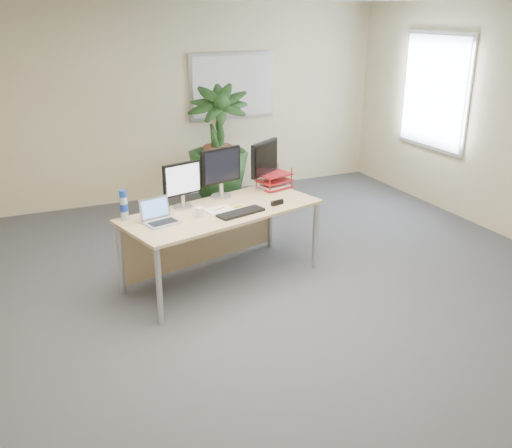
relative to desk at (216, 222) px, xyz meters
name	(u,v)px	position (x,y,z in m)	size (l,w,h in m)	color
floor	(274,329)	(0.09, -1.19, -0.60)	(8.00, 8.00, 0.00)	#414146
back_wall	(151,105)	(0.09, 2.81, 0.75)	(7.00, 0.04, 2.70)	beige
whiteboard	(232,86)	(1.29, 2.78, 0.95)	(1.30, 0.04, 0.95)	silver
window	(434,92)	(3.55, 1.11, 0.95)	(0.04, 1.30, 1.55)	silver
desk	(216,222)	(0.00, 0.00, 0.00)	(2.12, 1.32, 0.76)	tan
floor_plant	(218,152)	(0.84, 2.20, 0.15)	(0.84, 0.84, 1.50)	black
monitor_left	(182,182)	(-0.30, 0.10, 0.42)	(0.40, 0.18, 0.45)	#B9B8BD
monitor_right	(221,169)	(0.16, 0.26, 0.46)	(0.46, 0.21, 0.52)	#B9B8BD
monitor_dark	(265,162)	(0.69, 0.35, 0.46)	(0.42, 0.30, 0.53)	#B9B8BD
laptop	(159,216)	(-0.62, -0.20, 0.22)	(0.36, 0.33, 0.21)	#B7B7BB
keyboard	(241,213)	(0.15, -0.30, 0.17)	(0.48, 0.16, 0.03)	black
coffee_mug	(199,212)	(-0.24, -0.21, 0.21)	(0.12, 0.08, 0.09)	silver
spiral_notebook	(219,210)	(0.00, -0.12, 0.17)	(0.27, 0.20, 0.01)	silver
orange_pen	(220,209)	(0.00, -0.12, 0.18)	(0.01, 0.01, 0.13)	orange
yellow_highlighter	(237,206)	(0.19, -0.10, 0.17)	(0.02, 0.02, 0.11)	#FDF41A
water_bottle	(124,206)	(-0.90, -0.01, 0.30)	(0.07, 0.07, 0.29)	#ABBBC9
letter_tray	(274,182)	(0.80, 0.33, 0.23)	(0.39, 0.34, 0.16)	maroon
stapler	(277,203)	(0.59, -0.20, 0.18)	(0.14, 0.04, 0.05)	black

